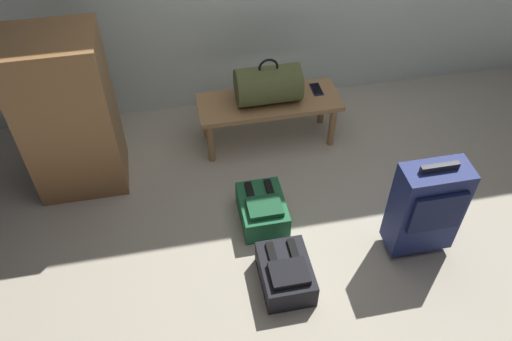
# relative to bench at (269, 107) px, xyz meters

# --- Properties ---
(ground_plane) EXTENTS (6.60, 6.60, 0.00)m
(ground_plane) POSITION_rel_bench_xyz_m (0.19, -1.03, -0.31)
(ground_plane) COLOR #B2A893
(bench) EXTENTS (1.00, 0.36, 0.37)m
(bench) POSITION_rel_bench_xyz_m (0.00, 0.00, 0.00)
(bench) COLOR #A87A4C
(bench) RESTS_ON ground
(duffel_bag_olive) EXTENTS (0.44, 0.26, 0.34)m
(duffel_bag_olive) POSITION_rel_bench_xyz_m (-0.01, 0.00, 0.19)
(duffel_bag_olive) COLOR #51562D
(duffel_bag_olive) RESTS_ON bench
(cell_phone) EXTENTS (0.07, 0.14, 0.01)m
(cell_phone) POSITION_rel_bench_xyz_m (0.36, 0.05, 0.06)
(cell_phone) COLOR #191E4C
(cell_phone) RESTS_ON bench
(suitcase_upright_navy) EXTENTS (0.38, 0.22, 0.69)m
(suitcase_upright_navy) POSITION_rel_bench_xyz_m (0.67, -1.13, 0.04)
(suitcase_upright_navy) COLOR navy
(suitcase_upright_navy) RESTS_ON ground
(backpack_green) EXTENTS (0.28, 0.38, 0.21)m
(backpack_green) POSITION_rel_bench_xyz_m (-0.20, -0.74, -0.22)
(backpack_green) COLOR #1E6038
(backpack_green) RESTS_ON ground
(backpack_dark) EXTENTS (0.28, 0.38, 0.21)m
(backpack_dark) POSITION_rel_bench_xyz_m (-0.17, -1.23, -0.22)
(backpack_dark) COLOR black
(backpack_dark) RESTS_ON ground
(side_cabinet) EXTENTS (0.56, 0.44, 1.10)m
(side_cabinet) POSITION_rel_bench_xyz_m (-1.31, -0.13, 0.24)
(side_cabinet) COLOR olive
(side_cabinet) RESTS_ON ground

